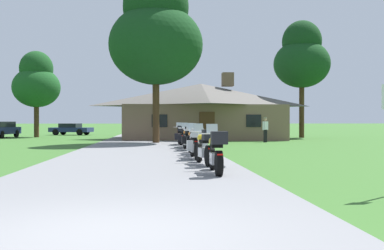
% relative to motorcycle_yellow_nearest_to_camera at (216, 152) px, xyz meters
% --- Properties ---
extents(ground_plane, '(500.00, 500.00, 0.00)m').
position_rel_motorcycle_yellow_nearest_to_camera_xyz_m(ground_plane, '(-2.17, 13.82, -0.62)').
color(ground_plane, '#386628').
extents(asphalt_driveway, '(6.40, 80.00, 0.06)m').
position_rel_motorcycle_yellow_nearest_to_camera_xyz_m(asphalt_driveway, '(-2.17, 11.82, -0.59)').
color(asphalt_driveway, slate).
rests_on(asphalt_driveway, ground).
extents(motorcycle_yellow_nearest_to_camera, '(0.66, 2.08, 1.30)m').
position_rel_motorcycle_yellow_nearest_to_camera_xyz_m(motorcycle_yellow_nearest_to_camera, '(0.00, 0.00, 0.00)').
color(motorcycle_yellow_nearest_to_camera, black).
rests_on(motorcycle_yellow_nearest_to_camera, asphalt_driveway).
extents(motorcycle_yellow_second_in_row, '(0.73, 2.08, 1.30)m').
position_rel_motorcycle_yellow_nearest_to_camera_xyz_m(motorcycle_yellow_second_in_row, '(-0.05, 2.41, 0.00)').
color(motorcycle_yellow_second_in_row, black).
rests_on(motorcycle_yellow_second_in_row, asphalt_driveway).
extents(motorcycle_silver_third_in_row, '(0.76, 2.08, 1.30)m').
position_rel_motorcycle_yellow_nearest_to_camera_xyz_m(motorcycle_silver_third_in_row, '(-0.14, 4.69, -0.01)').
color(motorcycle_silver_third_in_row, black).
rests_on(motorcycle_silver_third_in_row, asphalt_driveway).
extents(motorcycle_orange_fourth_in_row, '(0.66, 2.08, 1.30)m').
position_rel_motorcycle_yellow_nearest_to_camera_xyz_m(motorcycle_orange_fourth_in_row, '(-0.03, 7.13, 0.00)').
color(motorcycle_orange_fourth_in_row, black).
rests_on(motorcycle_orange_fourth_in_row, asphalt_driveway).
extents(motorcycle_orange_fifth_in_row, '(0.82, 2.08, 1.30)m').
position_rel_motorcycle_yellow_nearest_to_camera_xyz_m(motorcycle_orange_fifth_in_row, '(-0.08, 9.69, -0.01)').
color(motorcycle_orange_fifth_in_row, black).
rests_on(motorcycle_orange_fifth_in_row, asphalt_driveway).
extents(motorcycle_blue_sixth_in_row, '(0.74, 2.08, 1.30)m').
position_rel_motorcycle_yellow_nearest_to_camera_xyz_m(motorcycle_blue_sixth_in_row, '(-0.11, 11.84, -0.01)').
color(motorcycle_blue_sixth_in_row, black).
rests_on(motorcycle_blue_sixth_in_row, asphalt_driveway).
extents(motorcycle_red_farthest_in_row, '(0.74, 2.08, 1.30)m').
position_rel_motorcycle_yellow_nearest_to_camera_xyz_m(motorcycle_red_farthest_in_row, '(-0.20, 14.46, -0.01)').
color(motorcycle_red_farthest_in_row, black).
rests_on(motorcycle_red_farthest_in_row, asphalt_driveway).
extents(stone_lodge, '(12.79, 9.16, 5.37)m').
position_rel_motorcycle_yellow_nearest_to_camera_xyz_m(stone_lodge, '(2.00, 24.58, 1.68)').
color(stone_lodge, brown).
rests_on(stone_lodge, ground).
extents(bystander_white_shirt_near_lodge, '(0.45, 0.40, 1.69)m').
position_rel_motorcycle_yellow_nearest_to_camera_xyz_m(bystander_white_shirt_near_lodge, '(5.76, 18.31, 0.33)').
color(bystander_white_shirt_near_lodge, black).
rests_on(bystander_white_shirt_near_lodge, ground).
extents(tree_by_lodge_front, '(6.01, 6.01, 10.98)m').
position_rel_motorcycle_yellow_nearest_to_camera_xyz_m(tree_by_lodge_front, '(-1.62, 17.25, 6.41)').
color(tree_by_lodge_front, '#422D19').
rests_on(tree_by_lodge_front, ground).
extents(tree_left_far, '(4.18, 4.18, 7.70)m').
position_rel_motorcycle_yellow_nearest_to_camera_xyz_m(tree_left_far, '(-12.31, 29.50, 4.32)').
color(tree_left_far, '#422D19').
rests_on(tree_left_far, ground).
extents(tree_right_of_lodge, '(4.87, 4.87, 10.19)m').
position_rel_motorcycle_yellow_nearest_to_camera_xyz_m(tree_right_of_lodge, '(11.01, 26.72, 6.36)').
color(tree_right_of_lodge, '#422D19').
rests_on(tree_right_of_lodge, ground).
extents(parked_navy_sedan_far_left, '(4.52, 2.81, 1.20)m').
position_rel_motorcycle_yellow_nearest_to_camera_xyz_m(parked_navy_sedan_far_left, '(-10.44, 35.75, 0.02)').
color(parked_navy_sedan_far_left, navy).
rests_on(parked_navy_sedan_far_left, ground).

